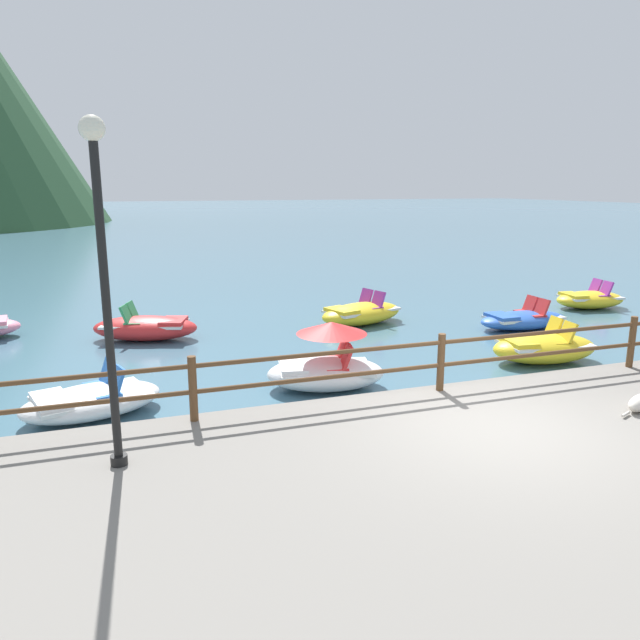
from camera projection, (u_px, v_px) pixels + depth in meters
The scene contains 11 objects.
ground_plane at pixel (183, 234), 45.28m from camera, with size 200.00×200.00×0.00m, color #477084.
promenade_dock at pixel (618, 520), 6.30m from camera, with size 28.00×8.00×0.40m, color gray.
dock_railing at pixel (441, 356), 9.59m from camera, with size 23.92×0.12×0.95m.
lamp_post at pixel (103, 264), 6.59m from camera, with size 0.28×0.28×4.00m.
pedal_boat_0 at pixel (523, 319), 15.54m from camera, with size 2.52×1.20×0.81m.
pedal_boat_1 at pixel (544, 347), 12.57m from camera, with size 2.41×1.48×0.91m.
pedal_boat_2 at pixel (91, 400), 9.66m from camera, with size 2.51×1.91×0.82m.
pedal_boat_3 at pixel (590, 299), 18.13m from camera, with size 2.27×1.45×0.85m.
pedal_boat_5 at pixel (326, 365), 10.93m from camera, with size 2.41×1.79×1.25m.
pedal_boat_6 at pixel (361, 313), 16.05m from camera, with size 2.79×1.97×0.89m.
pedal_boat_7 at pixel (146, 327), 14.40m from camera, with size 2.76×1.93×0.90m.
Camera 1 is at (-4.84, -6.54, 3.68)m, focal length 33.33 mm.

